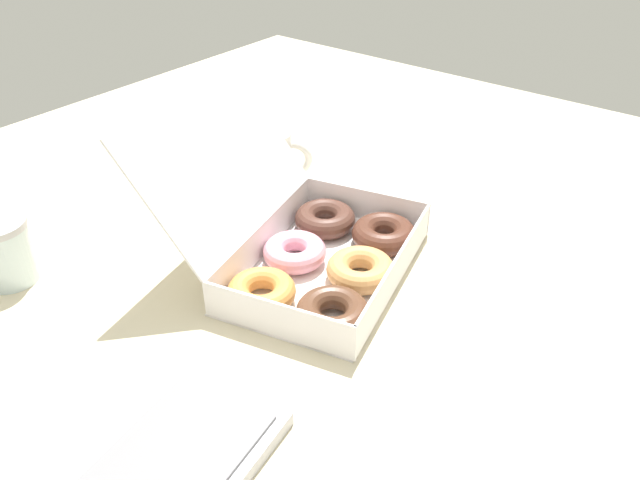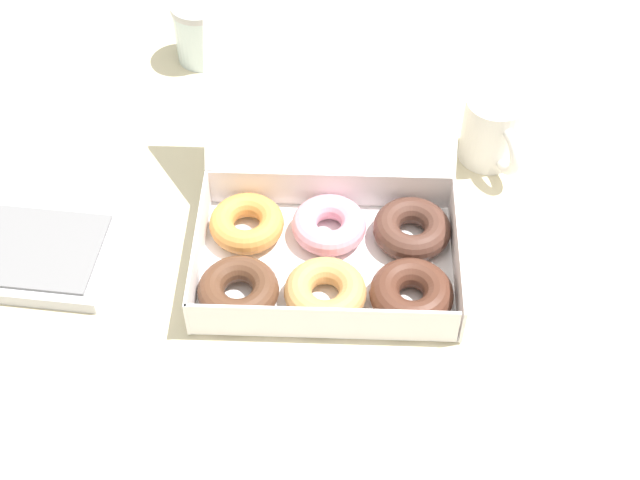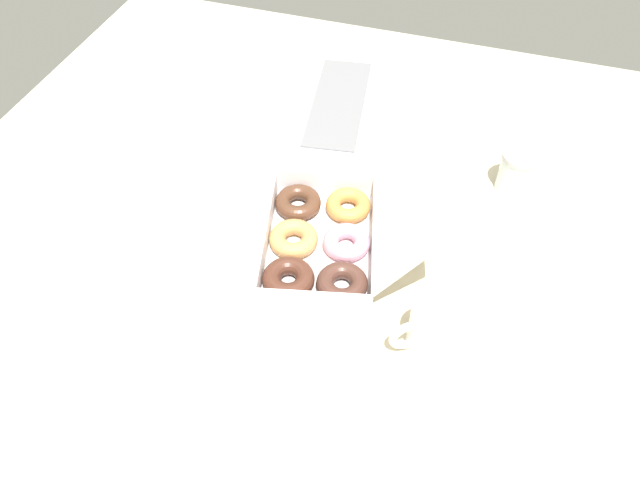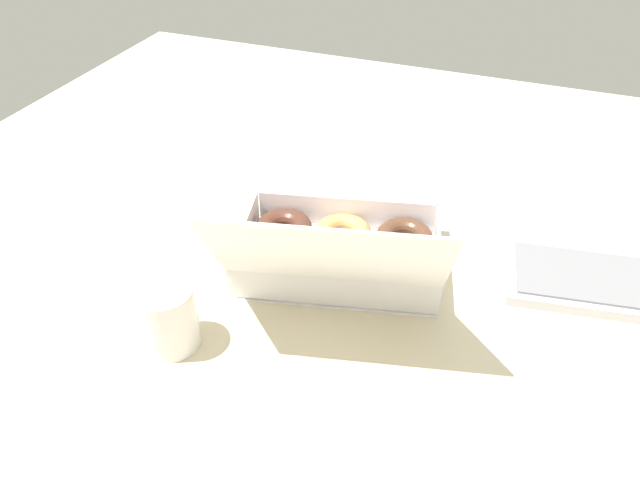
% 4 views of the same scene
% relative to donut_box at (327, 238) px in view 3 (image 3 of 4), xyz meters
% --- Properties ---
extents(ground_plane, '(1.80, 1.80, 0.02)m').
position_rel_donut_box_xyz_m(ground_plane, '(0.02, -0.01, -0.04)').
color(ground_plane, beige).
extents(donut_box, '(0.40, 0.42, 0.24)m').
position_rel_donut_box_xyz_m(donut_box, '(0.00, 0.00, 0.00)').
color(donut_box, white).
rests_on(donut_box, ground_plane).
extents(keyboard, '(0.42, 0.21, 0.02)m').
position_rel_donut_box_xyz_m(keyboard, '(-0.46, -0.11, -0.02)').
color(keyboard, '#BCBBC2').
rests_on(keyboard, ground_plane).
extents(coffee_mug, '(0.09, 0.11, 0.10)m').
position_rel_donut_box_xyz_m(coffee_mug, '(0.17, 0.24, 0.02)').
color(coffee_mug, white).
rests_on(coffee_mug, ground_plane).
extents(glass_jar, '(0.08, 0.08, 0.10)m').
position_rel_donut_box_xyz_m(glass_jar, '(-0.30, 0.34, 0.02)').
color(glass_jar, silver).
rests_on(glass_jar, ground_plane).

